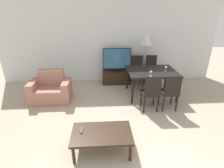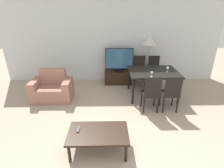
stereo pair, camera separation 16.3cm
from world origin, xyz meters
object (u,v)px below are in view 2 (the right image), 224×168
(dining_table, at_px, (153,74))
(wine_glass_center, at_px, (152,73))
(tv_stand, at_px, (119,77))
(remote_primary, at_px, (78,129))
(floor_lamp, at_px, (149,41))
(wine_glass_left, at_px, (168,68))
(coffee_table, at_px, (98,134))
(dining_chair_far_left, at_px, (139,69))
(dining_chair_far, at_px, (154,69))
(dining_chair_near_right, at_px, (171,92))
(tv, at_px, (119,60))
(armchair, at_px, (53,89))
(dining_chair_near, at_px, (151,92))

(dining_table, distance_m, wine_glass_center, 0.49)
(tv_stand, relative_size, remote_primary, 6.24)
(floor_lamp, height_order, wine_glass_left, floor_lamp)
(dining_table, bearing_deg, floor_lamp, 87.78)
(coffee_table, height_order, dining_chair_far_left, dining_chair_far_left)
(dining_table, height_order, wine_glass_center, wine_glass_center)
(dining_chair_far, bearing_deg, coffee_table, -119.20)
(dining_chair_near_right, height_order, wine_glass_center, dining_chair_near_right)
(tv_stand, relative_size, coffee_table, 0.92)
(dining_chair_near_right, bearing_deg, tv, 121.62)
(dining_chair_far_left, bearing_deg, floor_lamp, 13.43)
(dining_chair_far, distance_m, remote_primary, 3.46)
(dining_chair_near_right, height_order, remote_primary, dining_chair_near_right)
(coffee_table, xyz_separation_m, remote_primary, (-0.34, 0.07, 0.05))
(dining_chair_far_left, bearing_deg, wine_glass_left, -57.07)
(armchair, relative_size, remote_primary, 6.89)
(tv_stand, xyz_separation_m, dining_table, (0.87, -0.96, 0.45))
(tv, distance_m, dining_chair_far, 1.14)
(dining_chair_near_right, relative_size, wine_glass_left, 6.30)
(wine_glass_center, bearing_deg, armchair, 173.94)
(armchair, height_order, wine_glass_center, wine_glass_center)
(armchair, relative_size, floor_lamp, 0.65)
(tv_stand, height_order, wine_glass_left, wine_glass_left)
(coffee_table, relative_size, dining_table, 0.77)
(tv_stand, xyz_separation_m, dining_chair_near_right, (1.10, -1.79, 0.30))
(coffee_table, relative_size, dining_chair_near_right, 1.10)
(coffee_table, height_order, wine_glass_left, wine_glass_left)
(remote_primary, bearing_deg, dining_chair_near, 37.78)
(dining_chair_far_left, relative_size, remote_primary, 6.13)
(dining_chair_far, distance_m, dining_chair_far_left, 0.46)
(wine_glass_left, relative_size, wine_glass_center, 1.00)
(dining_chair_far_left, xyz_separation_m, remote_primary, (-1.51, -2.84, -0.12))
(armchair, bearing_deg, dining_chair_far, 18.54)
(tv_stand, xyz_separation_m, dining_chair_far_left, (0.64, -0.12, 0.30))
(tv_stand, distance_m, dining_chair_far, 1.15)
(tv, distance_m, dining_chair_near, 1.92)
(tv_stand, height_order, dining_chair_near, dining_chair_near)
(dining_table, distance_m, floor_lamp, 1.15)
(dining_table, distance_m, dining_chair_near_right, 0.88)
(armchair, height_order, tv_stand, armchair)
(tv_stand, relative_size, dining_chair_near_right, 1.02)
(tv_stand, bearing_deg, floor_lamp, -3.78)
(remote_primary, xyz_separation_m, wine_glass_center, (1.59, 1.57, 0.45))
(wine_glass_left, bearing_deg, floor_lamp, 108.36)
(armchair, xyz_separation_m, coffee_table, (1.33, -1.92, 0.05))
(armchair, bearing_deg, wine_glass_center, -6.06)
(dining_chair_far_left, bearing_deg, dining_chair_near_right, -74.59)
(dining_chair_far_left, height_order, remote_primary, dining_chair_far_left)
(tv, bearing_deg, tv_stand, 90.00)
(tv_stand, xyz_separation_m, wine_glass_center, (0.72, -1.39, 0.63))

